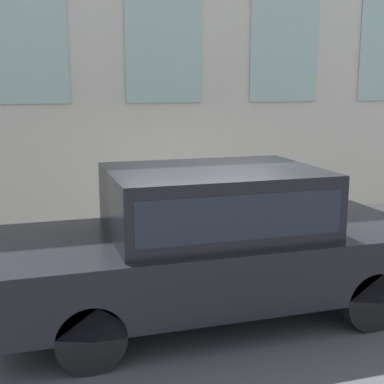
% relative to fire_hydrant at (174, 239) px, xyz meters
% --- Properties ---
extents(ground_plane, '(80.00, 80.00, 0.00)m').
position_rel_fire_hydrant_xyz_m(ground_plane, '(-0.39, -0.54, -0.51)').
color(ground_plane, '#47474C').
extents(sidewalk, '(3.06, 60.00, 0.12)m').
position_rel_fire_hydrant_xyz_m(sidewalk, '(1.14, -0.54, -0.45)').
color(sidewalk, '#9E9B93').
rests_on(sidewalk, ground_plane).
extents(fire_hydrant, '(0.34, 0.45, 0.76)m').
position_rel_fire_hydrant_xyz_m(fire_hydrant, '(0.00, 0.00, 0.00)').
color(fire_hydrant, gold).
rests_on(fire_hydrant, sidewalk).
extents(person, '(0.27, 0.18, 1.13)m').
position_rel_fire_hydrant_xyz_m(person, '(0.17, -0.60, 0.29)').
color(person, '#726651').
rests_on(person, sidewalk).
extents(parked_car_charcoal_near, '(2.03, 5.03, 1.78)m').
position_rel_fire_hydrant_xyz_m(parked_car_charcoal_near, '(-1.56, -0.06, 0.46)').
color(parked_car_charcoal_near, black).
rests_on(parked_car_charcoal_near, ground_plane).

